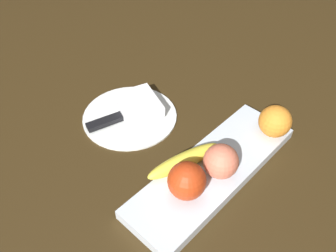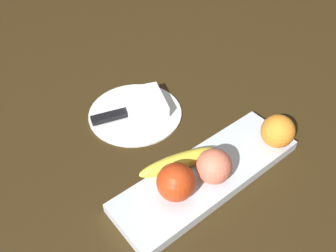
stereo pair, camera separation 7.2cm
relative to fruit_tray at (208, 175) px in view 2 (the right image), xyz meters
The scene contains 9 objects.
ground_plane 0.06m from the fruit_tray, 142.02° to the left, with size 2.40×2.40×0.00m, color #33240F.
fruit_tray is the anchor object (origin of this frame).
apple 0.10m from the fruit_tray, behind, with size 0.07×0.07×0.07m, color #BD3714.
banana 0.07m from the fruit_tray, 132.42° to the left, with size 0.17×0.03×0.03m, color yellow.
orange_near_apple 0.18m from the fruit_tray, 11.75° to the right, with size 0.07×0.07×0.07m, color orange.
peach 0.05m from the fruit_tray, 105.75° to the right, with size 0.07×0.07×0.07m, color #DC7054.
dinner_plate 0.26m from the fruit_tray, 90.00° to the left, with size 0.23×0.23×0.01m, color white.
folded_napkin 0.26m from the fruit_tray, 83.64° to the left, with size 0.10×0.11×0.03m, color white.
knife 0.27m from the fruit_tray, 99.88° to the left, with size 0.18×0.07×0.01m.
Camera 2 is at (-0.30, -0.34, 0.59)m, focal length 37.88 mm.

